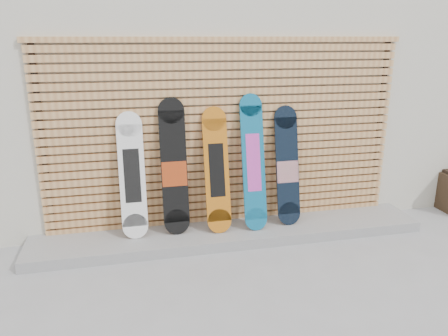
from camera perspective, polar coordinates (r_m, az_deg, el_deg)
The scene contains 9 objects.
ground at distance 4.71m, azimuth 4.67°, elevation -12.40°, with size 80.00×80.00×0.00m, color gray.
building at distance 7.64m, azimuth 0.69°, elevation 13.10°, with size 12.00×5.00×3.60m, color beige.
concrete_step at distance 5.23m, azimuth 0.87°, elevation -8.48°, with size 4.60×0.70×0.12m, color gray.
slat_wall at distance 5.13m, azimuth 0.16°, elevation 4.57°, with size 4.26×0.08×2.29m.
snowboard_0 at distance 4.93m, azimuth -11.91°, elevation -1.00°, with size 0.28×0.31×1.40m.
snowboard_1 at distance 4.94m, azimuth -6.54°, elevation 0.00°, with size 0.29×0.30×1.54m.
snowboard_2 at distance 4.99m, azimuth -0.96°, elevation -0.29°, with size 0.28×0.37×1.42m.
snowboard_3 at distance 5.07m, azimuth 3.85°, elevation 0.72°, with size 0.27×0.40×1.55m.
snowboard_4 at distance 5.25m, azimuth 8.26°, elevation 0.18°, with size 0.28×0.34×1.40m.
Camera 1 is at (-1.27, -3.91, 2.30)m, focal length 35.00 mm.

